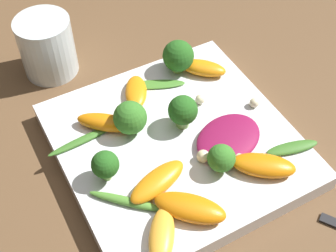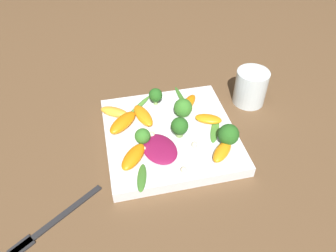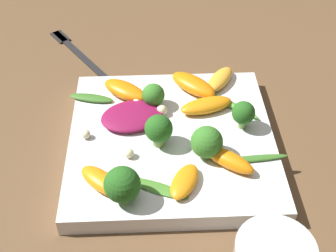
# 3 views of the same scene
# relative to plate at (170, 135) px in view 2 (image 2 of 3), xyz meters

# --- Properties ---
(ground_plane) EXTENTS (2.40, 2.40, 0.00)m
(ground_plane) POSITION_rel_plate_xyz_m (0.00, 0.00, -0.01)
(ground_plane) COLOR brown
(plate) EXTENTS (0.27, 0.27, 0.02)m
(plate) POSITION_rel_plate_xyz_m (0.00, 0.00, 0.00)
(plate) COLOR white
(plate) RESTS_ON ground_plane
(drinking_glass) EXTENTS (0.08, 0.08, 0.09)m
(drinking_glass) POSITION_rel_plate_xyz_m (-0.09, 0.22, 0.03)
(drinking_glass) COLOR silver
(drinking_glass) RESTS_ON ground_plane
(fork) EXTENTS (0.12, 0.16, 0.01)m
(fork) POSITION_rel_plate_xyz_m (0.16, -0.25, -0.01)
(fork) COLOR #262628
(fork) RESTS_ON ground_plane
(radicchio_leaf_0) EXTENTS (0.10, 0.09, 0.01)m
(radicchio_leaf_0) POSITION_rel_plate_xyz_m (0.05, -0.03, 0.02)
(radicchio_leaf_0) COLOR maroon
(radicchio_leaf_0) RESTS_ON plate
(orange_segment_0) EXTENTS (0.06, 0.06, 0.02)m
(orange_segment_0) POSITION_rel_plate_xyz_m (0.09, 0.08, 0.02)
(orange_segment_0) COLOR orange
(orange_segment_0) RESTS_ON plate
(orange_segment_1) EXTENTS (0.08, 0.05, 0.02)m
(orange_segment_1) POSITION_rel_plate_xyz_m (-0.05, -0.05, 0.02)
(orange_segment_1) COLOR orange
(orange_segment_1) RESTS_ON plate
(orange_segment_2) EXTENTS (0.08, 0.07, 0.02)m
(orange_segment_2) POSITION_rel_plate_xyz_m (0.06, -0.09, 0.02)
(orange_segment_2) COLOR orange
(orange_segment_2) RESTS_ON plate
(orange_segment_3) EXTENTS (0.05, 0.06, 0.01)m
(orange_segment_3) POSITION_rel_plate_xyz_m (-0.01, 0.09, 0.02)
(orange_segment_3) COLOR orange
(orange_segment_3) RESTS_ON plate
(orange_segment_4) EXTENTS (0.08, 0.08, 0.02)m
(orange_segment_4) POSITION_rel_plate_xyz_m (-0.04, -0.10, 0.02)
(orange_segment_4) COLOR orange
(orange_segment_4) RESTS_ON plate
(orange_segment_5) EXTENTS (0.06, 0.07, 0.02)m
(orange_segment_5) POSITION_rel_plate_xyz_m (-0.08, -0.11, 0.02)
(orange_segment_5) COLOR #FCAD33
(orange_segment_5) RESTS_ON plate
(orange_segment_6) EXTENTS (0.07, 0.06, 0.02)m
(orange_segment_6) POSITION_rel_plate_xyz_m (-0.07, 0.06, 0.02)
(orange_segment_6) COLOR orange
(orange_segment_6) RESTS_ON plate
(broccoli_floret_0) EXTENTS (0.03, 0.03, 0.04)m
(broccoli_floret_0) POSITION_rel_plate_xyz_m (-0.10, -0.01, 0.04)
(broccoli_floret_0) COLOR #84AD5B
(broccoli_floret_0) RESTS_ON plate
(broccoli_floret_1) EXTENTS (0.04, 0.04, 0.04)m
(broccoli_floret_1) POSITION_rel_plate_xyz_m (-0.04, 0.04, 0.03)
(broccoli_floret_1) COLOR #7A9E51
(broccoli_floret_1) RESTS_ON plate
(broccoli_floret_2) EXTENTS (0.04, 0.04, 0.05)m
(broccoli_floret_2) POSITION_rel_plate_xyz_m (0.02, 0.02, 0.04)
(broccoli_floret_2) COLOR #7A9E51
(broccoli_floret_2) RESTS_ON plate
(broccoli_floret_3) EXTENTS (0.04, 0.04, 0.05)m
(broccoli_floret_3) POSITION_rel_plate_xyz_m (0.06, 0.11, 0.04)
(broccoli_floret_3) COLOR #84AD5B
(broccoli_floret_3) RESTS_ON plate
(broccoli_floret_4) EXTENTS (0.03, 0.03, 0.04)m
(broccoli_floret_4) POSITION_rel_plate_xyz_m (0.02, -0.06, 0.03)
(broccoli_floret_4) COLOR #84AD5B
(broccoli_floret_4) RESTS_ON plate
(arugula_sprig_0) EXTENTS (0.07, 0.03, 0.01)m
(arugula_sprig_0) POSITION_rel_plate_xyz_m (0.11, -0.08, 0.02)
(arugula_sprig_0) COLOR #3D7528
(arugula_sprig_0) RESTS_ON plate
(arugula_sprig_1) EXTENTS (0.07, 0.07, 0.01)m
(arugula_sprig_1) POSITION_rel_plate_xyz_m (-0.09, -0.05, 0.02)
(arugula_sprig_1) COLOR #518E33
(arugula_sprig_1) RESTS_ON plate
(arugula_sprig_2) EXTENTS (0.08, 0.05, 0.00)m
(arugula_sprig_2) POSITION_rel_plate_xyz_m (0.02, 0.09, 0.01)
(arugula_sprig_2) COLOR #47842D
(arugula_sprig_2) RESTS_ON plate
(arugula_sprig_3) EXTENTS (0.09, 0.02, 0.01)m
(arugula_sprig_3) POSITION_rel_plate_xyz_m (-0.10, 0.05, 0.01)
(arugula_sprig_3) COLOR #3D7528
(arugula_sprig_3) RESTS_ON plate
(macadamia_nut_0) EXTENTS (0.02, 0.02, 0.02)m
(macadamia_nut_0) POSITION_rel_plate_xyz_m (0.01, -0.04, 0.02)
(macadamia_nut_0) COLOR beige
(macadamia_nut_0) RESTS_ON plate
(macadamia_nut_1) EXTENTS (0.01, 0.01, 0.01)m
(macadamia_nut_1) POSITION_rel_plate_xyz_m (0.05, -0.06, 0.02)
(macadamia_nut_1) COLOR beige
(macadamia_nut_1) RESTS_ON plate
(macadamia_nut_2) EXTENTS (0.01, 0.01, 0.01)m
(macadamia_nut_2) POSITION_rel_plate_xyz_m (0.06, 0.04, 0.02)
(macadamia_nut_2) COLOR beige
(macadamia_nut_2) RESTS_ON plate
(macadamia_nut_3) EXTENTS (0.01, 0.01, 0.01)m
(macadamia_nut_3) POSITION_rel_plate_xyz_m (0.11, 0.00, 0.02)
(macadamia_nut_3) COLOR beige
(macadamia_nut_3) RESTS_ON plate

